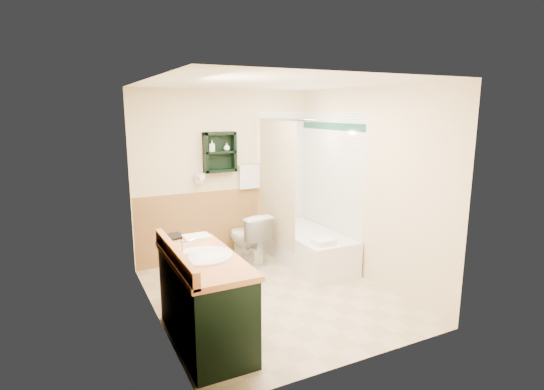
{
  "coord_description": "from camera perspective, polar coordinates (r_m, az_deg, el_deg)",
  "views": [
    {
      "loc": [
        -2.06,
        -4.11,
        2.13
      ],
      "look_at": [
        0.1,
        0.2,
        1.15
      ],
      "focal_mm": 28.0,
      "sensor_mm": 36.0,
      "label": 1
    }
  ],
  "objects": [
    {
      "name": "counter_towel",
      "position": [
        4.39,
        -10.07,
        -5.63
      ],
      "size": [
        0.26,
        0.21,
        0.04
      ],
      "primitive_type": "cube",
      "color": "white",
      "rests_on": "vanity"
    },
    {
      "name": "floor",
      "position": [
        5.07,
        0.03,
        -13.37
      ],
      "size": [
        3.0,
        3.0,
        0.0
      ],
      "primitive_type": "plane",
      "color": "#C8B692",
      "rests_on": "ground"
    },
    {
      "name": "back_wall",
      "position": [
        6.07,
        -6.43,
        2.6
      ],
      "size": [
        2.6,
        0.04,
        2.4
      ],
      "primitive_type": "cube",
      "color": "#F9EBC3",
      "rests_on": "ground"
    },
    {
      "name": "toilet",
      "position": [
        5.96,
        -3.3,
        -5.83
      ],
      "size": [
        0.52,
        0.79,
        0.72
      ],
      "primitive_type": "imported",
      "rotation": [
        0.0,
        0.0,
        3.3
      ],
      "color": "white",
      "rests_on": "ground"
    },
    {
      "name": "mirror_frame",
      "position": [
        3.7,
        -13.86,
        1.34
      ],
      "size": [
        1.3,
        1.3,
        1.0
      ],
      "primitive_type": null,
      "color": "brown",
      "rests_on": "left_wall"
    },
    {
      "name": "tile_accent",
      "position": [
        5.9,
        7.92,
        9.15
      ],
      "size": [
        1.5,
        1.5,
        0.1
      ],
      "primitive_type": null,
      "color": "#144732",
      "rests_on": "right_wall"
    },
    {
      "name": "tub_towel",
      "position": [
        5.39,
        6.91,
        -6.25
      ],
      "size": [
        0.26,
        0.22,
        0.07
      ],
      "primitive_type": "cube",
      "color": "white",
      "rests_on": "bathtub"
    },
    {
      "name": "tile_back",
      "position": [
        6.47,
        2.29,
        1.88
      ],
      "size": [
        0.95,
        0.95,
        2.1
      ],
      "primitive_type": null,
      "color": "white",
      "rests_on": "back_wall"
    },
    {
      "name": "vanity_book",
      "position": [
        4.45,
        -13.97,
        -4.31
      ],
      "size": [
        0.17,
        0.05,
        0.23
      ],
      "primitive_type": "imported",
      "rotation": [
        0.0,
        0.0,
        0.2
      ],
      "color": "black",
      "rests_on": "vanity"
    },
    {
      "name": "towel_bar",
      "position": [
        6.11,
        -3.14,
        4.14
      ],
      "size": [
        0.4,
        0.06,
        0.4
      ],
      "primitive_type": null,
      "color": "white",
      "rests_on": "back_wall"
    },
    {
      "name": "wainscot_left",
      "position": [
        4.49,
        -15.04,
        -10.22
      ],
      "size": [
        2.98,
        2.98,
        1.0
      ],
      "primitive_type": null,
      "color": "#B58A49",
      "rests_on": "left_wall"
    },
    {
      "name": "mirror_glass",
      "position": [
        3.7,
        -13.78,
        1.35
      ],
      "size": [
        1.2,
        1.2,
        0.9
      ],
      "primitive_type": null,
      "color": "white",
      "rests_on": "left_wall"
    },
    {
      "name": "wall_shelf",
      "position": [
        5.88,
        -7.03,
        5.75
      ],
      "size": [
        0.45,
        0.15,
        0.55
      ],
      "primitive_type": "cube",
      "color": "black",
      "rests_on": "back_wall"
    },
    {
      "name": "shower_curtain",
      "position": [
        5.75,
        0.62,
        1.67
      ],
      "size": [
        1.05,
        1.05,
        1.7
      ],
      "primitive_type": null,
      "color": "beige",
      "rests_on": "curtain_rod"
    },
    {
      "name": "hair_dryer",
      "position": [
        5.86,
        -9.79,
        2.19
      ],
      "size": [
        0.1,
        0.24,
        0.18
      ],
      "primitive_type": null,
      "color": "silver",
      "rests_on": "back_wall"
    },
    {
      "name": "curtain_rod",
      "position": [
        5.51,
        1.48,
        10.13
      ],
      "size": [
        0.03,
        1.6,
        0.03
      ],
      "primitive_type": "cylinder",
      "rotation": [
        1.57,
        0.0,
        0.0
      ],
      "color": "silver",
      "rests_on": "back_wall"
    },
    {
      "name": "wainscot_back",
      "position": [
        6.18,
        -6.17,
        -3.87
      ],
      "size": [
        2.58,
        2.58,
        1.0
      ],
      "primitive_type": null,
      "color": "#B58A49",
      "rests_on": "back_wall"
    },
    {
      "name": "bathtub",
      "position": [
        5.98,
        4.92,
        -7.06
      ],
      "size": [
        0.69,
        1.5,
        0.46
      ],
      "primitive_type": "cube",
      "color": "white",
      "rests_on": "ground"
    },
    {
      "name": "left_wall",
      "position": [
        4.28,
        -15.98,
        -1.52
      ],
      "size": [
        0.04,
        3.0,
        2.4
      ],
      "primitive_type": "cube",
      "color": "#F9EBC3",
      "rests_on": "ground"
    },
    {
      "name": "soap_bottle_b",
      "position": [
        5.91,
        -6.11,
        6.34
      ],
      "size": [
        0.11,
        0.13,
        0.08
      ],
      "primitive_type": "imported",
      "rotation": [
        0.0,
        0.0,
        -0.34
      ],
      "color": "white",
      "rests_on": "wall_shelf"
    },
    {
      "name": "vanity",
      "position": [
        4.04,
        -9.01,
        -13.75
      ],
      "size": [
        0.59,
        1.31,
        0.83
      ],
      "primitive_type": "cube",
      "color": "black",
      "rests_on": "ground"
    },
    {
      "name": "ceiling",
      "position": [
        4.61,
        0.04,
        15.1
      ],
      "size": [
        2.6,
        3.0,
        0.04
      ],
      "primitive_type": "cube",
      "color": "white",
      "rests_on": "back_wall"
    },
    {
      "name": "soap_bottle_a",
      "position": [
        5.84,
        -8.04,
        6.17
      ],
      "size": [
        0.12,
        0.17,
        0.07
      ],
      "primitive_type": "imported",
      "rotation": [
        0.0,
        0.0,
        -0.39
      ],
      "color": "white",
      "rests_on": "wall_shelf"
    },
    {
      "name": "tile_right",
      "position": [
        6.0,
        7.77,
        1.01
      ],
      "size": [
        1.5,
        1.5,
        2.1
      ],
      "primitive_type": null,
      "color": "white",
      "rests_on": "right_wall"
    },
    {
      "name": "right_wall",
      "position": [
        5.4,
        12.65,
        1.3
      ],
      "size": [
        0.04,
        3.0,
        2.4
      ],
      "primitive_type": "cube",
      "color": "#F9EBC3",
      "rests_on": "ground"
    }
  ]
}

